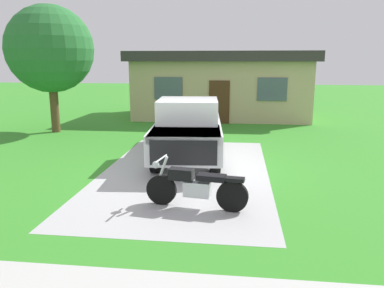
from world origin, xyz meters
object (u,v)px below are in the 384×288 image
object	(u,v)px
motorcycle	(195,186)
pickup_truck	(189,127)
neighbor_house	(222,84)
shade_tree	(50,49)

from	to	relation	value
motorcycle	pickup_truck	distance (m)	4.53
neighbor_house	shade_tree	bearing A→B (deg)	-141.05
pickup_truck	neighbor_house	xyz separation A→B (m)	(0.64, 9.21, 0.84)
motorcycle	pickup_truck	xyz separation A→B (m)	(-0.71, 4.45, 0.48)
motorcycle	shade_tree	bearing A→B (deg)	131.15
shade_tree	pickup_truck	bearing A→B (deg)	-29.62
motorcycle	shade_tree	xyz separation A→B (m)	(-7.02, 8.03, 3.03)
pickup_truck	shade_tree	distance (m)	7.69
pickup_truck	motorcycle	bearing A→B (deg)	-80.92
motorcycle	pickup_truck	size ratio (longest dim) A/B	0.38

